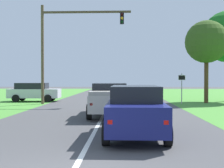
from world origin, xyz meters
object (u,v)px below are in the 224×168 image
at_px(pickup_truck_lead, 110,99).
at_px(traffic_light, 65,39).
at_px(extra_tree_1, 206,42).
at_px(keep_moving_sign, 182,84).
at_px(crossing_suv_far, 34,92).
at_px(red_suv_near, 135,110).

xyz_separation_m(pickup_truck_lead, traffic_light, (-4.07, 7.59, 4.41)).
relative_size(traffic_light, extra_tree_1, 1.14).
xyz_separation_m(keep_moving_sign, crossing_suv_far, (-13.13, 2.36, -0.72)).
bearing_deg(pickup_truck_lead, keep_moving_sign, 54.91).
relative_size(red_suv_near, crossing_suv_far, 1.02).
bearing_deg(red_suv_near, extra_tree_1, 65.75).
height_order(keep_moving_sign, crossing_suv_far, keep_moving_sign).
xyz_separation_m(red_suv_near, keep_moving_sign, (4.43, 13.82, 0.65)).
relative_size(keep_moving_sign, extra_tree_1, 0.36).
distance_m(red_suv_near, pickup_truck_lead, 5.93).
height_order(red_suv_near, keep_moving_sign, keep_moving_sign).
distance_m(traffic_light, extra_tree_1, 12.20).
distance_m(pickup_truck_lead, extra_tree_1, 13.01).
xyz_separation_m(traffic_light, extra_tree_1, (12.07, 1.71, -0.09)).
bearing_deg(extra_tree_1, crossing_suv_far, 176.08).
bearing_deg(red_suv_near, crossing_suv_far, 118.26).
height_order(keep_moving_sign, extra_tree_1, extra_tree_1).
distance_m(red_suv_near, crossing_suv_far, 18.37).
height_order(traffic_light, extra_tree_1, traffic_light).
relative_size(pickup_truck_lead, traffic_light, 0.67).
height_order(pickup_truck_lead, traffic_light, traffic_light).
bearing_deg(red_suv_near, keep_moving_sign, 72.22).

